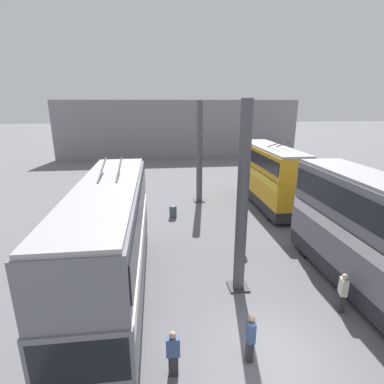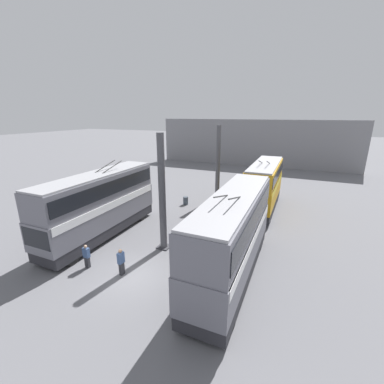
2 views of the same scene
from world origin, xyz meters
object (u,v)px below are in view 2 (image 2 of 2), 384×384
(bus_right_near, at_px, (100,201))
(bus_left_far, at_px, (264,184))
(person_aisle_midway, at_px, (196,221))
(person_by_left_row, at_px, (200,261))
(person_by_right_row, at_px, (87,256))
(person_aisle_foreground, at_px, (121,261))
(oil_drum, at_px, (186,201))
(bus_left_near, at_px, (233,232))

(bus_right_near, bearing_deg, bus_left_far, -44.35)
(person_aisle_midway, distance_m, person_by_left_row, 6.08)
(person_by_right_row, bearing_deg, person_aisle_foreground, 97.67)
(bus_right_near, xyz_separation_m, oil_drum, (9.34, -2.99, -2.47))
(bus_left_far, height_order, person_by_left_row, bus_left_far)
(person_aisle_midway, bearing_deg, oil_drum, -99.13)
(bus_left_near, distance_m, oil_drum, 13.37)
(bus_left_far, distance_m, person_by_left_row, 13.09)
(bus_left_near, relative_size, person_by_left_row, 6.33)
(person_by_right_row, distance_m, person_aisle_midway, 8.78)
(person_aisle_foreground, bearing_deg, bus_left_near, -152.21)
(bus_right_near, height_order, person_aisle_midway, bus_right_near)
(person_aisle_midway, bearing_deg, bus_right_near, -11.47)
(bus_left_far, xyz_separation_m, bus_right_near, (-11.07, 10.82, 0.16))
(bus_left_far, distance_m, person_by_right_row, 17.38)
(bus_left_far, relative_size, person_aisle_foreground, 5.50)
(bus_right_near, relative_size, oil_drum, 12.60)
(bus_left_near, bearing_deg, person_aisle_foreground, 111.82)
(bus_left_near, bearing_deg, oil_drum, 36.60)
(person_by_right_row, height_order, oil_drum, person_by_right_row)
(bus_right_near, relative_size, person_aisle_midway, 6.29)
(bus_right_near, distance_m, person_aisle_midway, 7.78)
(person_aisle_foreground, height_order, oil_drum, person_aisle_foreground)
(person_aisle_midway, relative_size, person_by_left_row, 1.03)
(bus_left_near, height_order, person_aisle_midway, bus_left_near)
(bus_left_far, height_order, oil_drum, bus_left_far)
(oil_drum, bearing_deg, bus_right_near, 162.25)
(bus_left_near, height_order, oil_drum, bus_left_near)
(bus_left_near, relative_size, person_aisle_foreground, 6.25)
(bus_left_near, relative_size, person_by_right_row, 6.78)
(bus_left_far, relative_size, oil_drum, 10.89)
(bus_left_far, relative_size, person_aisle_midway, 5.43)
(person_aisle_foreground, bearing_deg, oil_drum, -76.49)
(person_by_left_row, bearing_deg, bus_left_far, -83.03)
(bus_left_near, height_order, person_by_left_row, bus_left_near)
(bus_left_near, bearing_deg, person_by_left_row, 107.72)
(bus_left_near, distance_m, person_aisle_midway, 6.87)
(person_by_left_row, bearing_deg, oil_drum, -46.56)
(person_aisle_midway, bearing_deg, person_by_right_row, 19.32)
(bus_left_near, bearing_deg, person_aisle_midway, 40.96)
(bus_left_near, xyz_separation_m, oil_drum, (10.55, 7.83, -2.48))
(person_by_left_row, bearing_deg, person_aisle_midway, -50.48)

